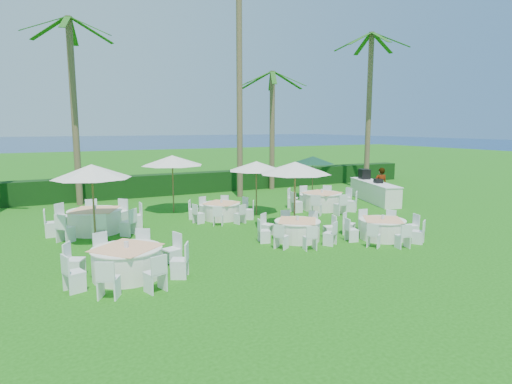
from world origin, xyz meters
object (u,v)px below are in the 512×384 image
at_px(banquet_table_c, 382,229).
at_px(staff_person, 381,185).
at_px(banquet_table_e, 221,210).
at_px(umbrella_c, 172,160).
at_px(umbrella_a, 92,171).
at_px(umbrella_green, 313,160).
at_px(buffet_table, 374,191).
at_px(banquet_table_f, 322,201).
at_px(banquet_table_a, 127,262).
at_px(umbrella_d, 256,166).
at_px(banquet_table_b, 297,230).
at_px(umbrella_b, 295,168).
at_px(banquet_table_d, 95,220).

xyz_separation_m(banquet_table_c, staff_person, (5.15, 5.72, 0.53)).
distance_m(banquet_table_e, umbrella_c, 3.40).
bearing_deg(umbrella_a, umbrella_c, 46.77).
bearing_deg(umbrella_green, staff_person, -42.00).
distance_m(banquet_table_c, buffet_table, 7.84).
bearing_deg(banquet_table_f, banquet_table_a, -151.74).
relative_size(umbrella_c, umbrella_d, 1.12).
xyz_separation_m(banquet_table_a, umbrella_a, (-0.39, 3.78, 2.03)).
xyz_separation_m(banquet_table_b, banquet_table_c, (2.77, -1.17, -0.00)).
distance_m(banquet_table_e, umbrella_d, 2.52).
distance_m(banquet_table_f, umbrella_b, 4.88).
bearing_deg(banquet_table_e, banquet_table_a, -131.45).
xyz_separation_m(umbrella_a, staff_person, (14.26, 1.92, -1.55)).
height_order(umbrella_b, umbrella_green, umbrella_b).
distance_m(banquet_table_f, umbrella_a, 10.61).
bearing_deg(banquet_table_e, banquet_table_d, -179.64).
bearing_deg(banquet_table_c, umbrella_d, 110.42).
xyz_separation_m(banquet_table_d, banquet_table_f, (10.12, -0.16, -0.02)).
relative_size(banquet_table_a, umbrella_a, 1.17).
bearing_deg(banquet_table_a, banquet_table_d, 92.14).
relative_size(banquet_table_a, staff_person, 1.76).
relative_size(banquet_table_b, umbrella_d, 1.12).
relative_size(umbrella_d, umbrella_green, 1.06).
height_order(banquet_table_b, umbrella_green, umbrella_green).
xyz_separation_m(umbrella_a, umbrella_b, (6.96, -1.41, -0.06)).
distance_m(banquet_table_d, umbrella_green, 11.84).
relative_size(banquet_table_c, umbrella_green, 1.18).
distance_m(umbrella_b, staff_person, 8.16).
bearing_deg(umbrella_d, umbrella_b, -90.58).
bearing_deg(staff_person, banquet_table_c, 67.96).
distance_m(banquet_table_a, banquet_table_e, 7.36).
xyz_separation_m(banquet_table_c, umbrella_c, (-5.28, 7.88, 2.02)).
height_order(banquet_table_c, umbrella_green, umbrella_green).
height_order(umbrella_a, staff_person, umbrella_a).
relative_size(banquet_table_b, umbrella_c, 0.99).
relative_size(banquet_table_c, umbrella_c, 0.99).
bearing_deg(buffet_table, umbrella_d, -177.05).
bearing_deg(umbrella_green, umbrella_b, -129.14).
distance_m(banquet_table_a, umbrella_a, 4.31).
bearing_deg(buffet_table, banquet_table_d, -177.80).
bearing_deg(umbrella_green, umbrella_a, -159.67).
bearing_deg(banquet_table_b, umbrella_green, 52.72).
distance_m(umbrella_b, buffet_table, 8.23).
xyz_separation_m(banquet_table_a, banquet_table_c, (8.72, -0.03, -0.05)).
relative_size(banquet_table_c, banquet_table_d, 0.82).
xyz_separation_m(umbrella_a, umbrella_c, (3.83, 4.08, -0.06)).
xyz_separation_m(banquet_table_d, umbrella_c, (3.65, 2.36, 1.94)).
distance_m(banquet_table_e, buffet_table, 8.86).
bearing_deg(umbrella_green, banquet_table_c, -107.16).
bearing_deg(staff_person, umbrella_b, 44.49).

